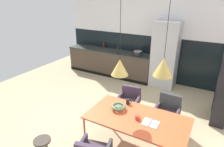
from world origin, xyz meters
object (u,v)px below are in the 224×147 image
dining_table (137,119)px  mug_wide_latte (138,117)px  armchair_corner_seat (130,98)px  bottle_spice_small (104,45)px  pendant_lamp_over_table_far (163,67)px  refrigerator_column (165,55)px  fruit_bowl (118,107)px  cooking_pot (138,53)px  armchair_head_of_table (168,109)px  bottle_oil_tall (118,50)px  side_stool (42,142)px  mug_dark_espresso (128,102)px  open_book (151,123)px  pendant_lamp_over_table_near (120,67)px

dining_table → mug_wide_latte: size_ratio=14.86×
armchair_corner_seat → bottle_spice_small: bottle_spice_small is taller
dining_table → pendant_lamp_over_table_far: pendant_lamp_over_table_far is taller
refrigerator_column → armchair_corner_seat: bearing=-96.0°
fruit_bowl → cooking_pot: (-0.81, 2.89, 0.19)m
dining_table → refrigerator_column: bearing=96.7°
armchair_head_of_table → fruit_bowl: 1.16m
cooking_pot → bottle_oil_tall: bottle_oil_tall is taller
refrigerator_column → pendant_lamp_over_table_far: bearing=-76.6°
armchair_head_of_table → armchair_corner_seat: (-0.92, 0.06, -0.03)m
cooking_pot → bottle_spice_small: bearing=168.3°
armchair_corner_seat → mug_wide_latte: bearing=113.5°
armchair_head_of_table → bottle_oil_tall: (-2.22, 1.92, 0.50)m
side_stool → refrigerator_column: bearing=77.0°
armchair_corner_seat → fruit_bowl: bearing=93.2°
bottle_spice_small → mug_dark_espresso: bearing=-51.2°
mug_wide_latte → bottle_spice_small: (-2.72, 3.32, 0.22)m
fruit_bowl → pendant_lamp_over_table_far: bearing=-3.3°
armchair_head_of_table → mug_wide_latte: mug_wide_latte is taller
cooking_pot → armchair_corner_seat: bearing=-72.2°
mug_wide_latte → bottle_oil_tall: 3.46m
mug_wide_latte → bottle_spice_small: size_ratio=0.49×
open_book → mug_dark_espresso: 0.71m
open_book → bottle_spice_small: (-2.95, 3.31, 0.26)m
refrigerator_column → pendant_lamp_over_table_near: (0.00, -3.07, 0.60)m
side_stool → dining_table: bearing=38.3°
armchair_corner_seat → cooking_pot: cooking_pot is taller
bottle_spice_small → pendant_lamp_over_table_far: size_ratio=0.18×
open_book → bottle_oil_tall: (-2.14, 2.87, 0.28)m
open_book → refrigerator_column: bearing=101.3°
armchair_head_of_table → armchair_corner_seat: bearing=-2.7°
bottle_oil_tall → mug_wide_latte: bearing=-56.5°
armchair_corner_seat → pendant_lamp_over_table_far: (0.94, -0.94, 1.26)m
armchair_corner_seat → pendant_lamp_over_table_near: (0.22, -0.98, 1.14)m
dining_table → open_book: open_book is taller
refrigerator_column → pendant_lamp_over_table_near: size_ratio=1.41×
refrigerator_column → mug_dark_espresso: (0.02, -2.72, -0.25)m
refrigerator_column → mug_wide_latte: bearing=-82.9°
refrigerator_column → bottle_spice_small: refrigerator_column is taller
fruit_bowl → pendant_lamp_over_table_near: size_ratio=0.20×
mug_wide_latte → bottle_spice_small: bearing=129.3°
dining_table → side_stool: size_ratio=3.95×
dining_table → armchair_head_of_table: bearing=69.5°
armchair_corner_seat → fruit_bowl: (0.16, -0.90, 0.30)m
pendant_lamp_over_table_far → side_stool: bearing=-147.5°
refrigerator_column → armchair_head_of_table: (0.70, -2.15, -0.51)m
bottle_oil_tall → side_stool: size_ratio=0.63×
armchair_head_of_table → mug_wide_latte: bearing=72.7°
dining_table → bottle_spice_small: bearing=129.5°
mug_dark_espresso → cooking_pot: cooking_pot is taller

